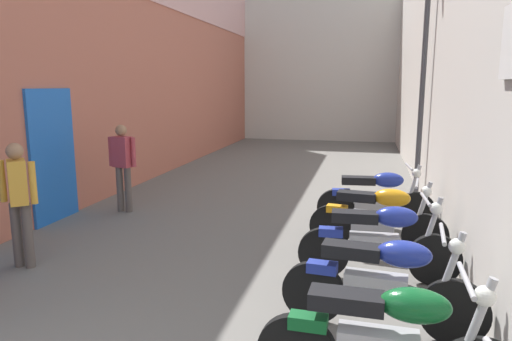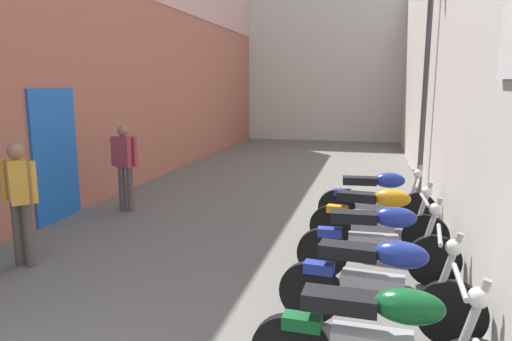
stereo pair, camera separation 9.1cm
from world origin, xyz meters
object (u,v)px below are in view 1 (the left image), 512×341
object	(u,v)px
pedestrian_mid_alley	(19,196)
pedestrian_further_down	(123,162)
motorcycle_second	(387,340)
motorcycle_fourth	(379,240)
motorcycle_third	(383,281)
motorcycle_fifth	(378,217)
motorcycle_sixth	(376,197)
street_lamp	(420,45)

from	to	relation	value
pedestrian_mid_alley	pedestrian_further_down	size ratio (longest dim) A/B	1.00
pedestrian_further_down	motorcycle_second	bearing A→B (deg)	-44.18
pedestrian_mid_alley	motorcycle_fourth	bearing A→B (deg)	7.73
motorcycle_second	motorcycle_fourth	bearing A→B (deg)	90.00
pedestrian_mid_alley	motorcycle_third	bearing A→B (deg)	-7.92
motorcycle_fifth	pedestrian_further_down	bearing A→B (deg)	165.94
motorcycle_fifth	pedestrian_further_down	distance (m)	4.55
motorcycle_second	motorcycle_sixth	size ratio (longest dim) A/B	1.00
street_lamp	pedestrian_further_down	bearing A→B (deg)	-159.22
motorcycle_second	motorcycle_third	world-z (taller)	same
motorcycle_fourth	pedestrian_further_down	bearing A→B (deg)	154.79
motorcycle_third	pedestrian_mid_alley	size ratio (longest dim) A/B	1.18
motorcycle_fifth	motorcycle_sixth	xyz separation A→B (m)	(0.00, 1.17, 0.00)
motorcycle_fourth	motorcycle_fifth	world-z (taller)	same
street_lamp	motorcycle_fourth	bearing A→B (deg)	-100.02
motorcycle_fifth	motorcycle_sixth	distance (m)	1.17
pedestrian_mid_alley	street_lamp	world-z (taller)	street_lamp
motorcycle_third	street_lamp	world-z (taller)	street_lamp
motorcycle_fifth	pedestrian_mid_alley	bearing A→B (deg)	-160.21
motorcycle_sixth	pedestrian_mid_alley	bearing A→B (deg)	-147.75
motorcycle_fourth	motorcycle_fifth	xyz separation A→B (m)	(-0.00, 0.97, 0.00)
motorcycle_second	motorcycle_fourth	world-z (taller)	same
motorcycle_second	motorcycle_third	size ratio (longest dim) A/B	1.00
motorcycle_second	motorcycle_sixth	xyz separation A→B (m)	(-0.00, 4.34, 0.00)
pedestrian_mid_alley	street_lamp	size ratio (longest dim) A/B	0.30
motorcycle_sixth	street_lamp	xyz separation A→B (m)	(0.71, 1.86, 2.49)
motorcycle_third	motorcycle_second	bearing A→B (deg)	-90.00
motorcycle_fourth	pedestrian_mid_alley	bearing A→B (deg)	-172.27
street_lamp	motorcycle_second	bearing A→B (deg)	-96.50
motorcycle_fifth	pedestrian_further_down	world-z (taller)	pedestrian_further_down
street_lamp	pedestrian_mid_alley	bearing A→B (deg)	-137.60
motorcycle_second	pedestrian_mid_alley	size ratio (longest dim) A/B	1.18
street_lamp	motorcycle_fifth	bearing A→B (deg)	-103.12
motorcycle_third	street_lamp	bearing A→B (deg)	82.24
motorcycle_sixth	street_lamp	distance (m)	3.19
motorcycle_third	motorcycle_fifth	world-z (taller)	same
motorcycle_third	pedestrian_mid_alley	world-z (taller)	pedestrian_mid_alley
motorcycle_second	motorcycle_fifth	bearing A→B (deg)	90.00
street_lamp	motorcycle_sixth	bearing A→B (deg)	-110.77
motorcycle_fifth	street_lamp	bearing A→B (deg)	76.88
motorcycle_fifth	motorcycle_sixth	bearing A→B (deg)	90.00
pedestrian_further_down	street_lamp	distance (m)	5.83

